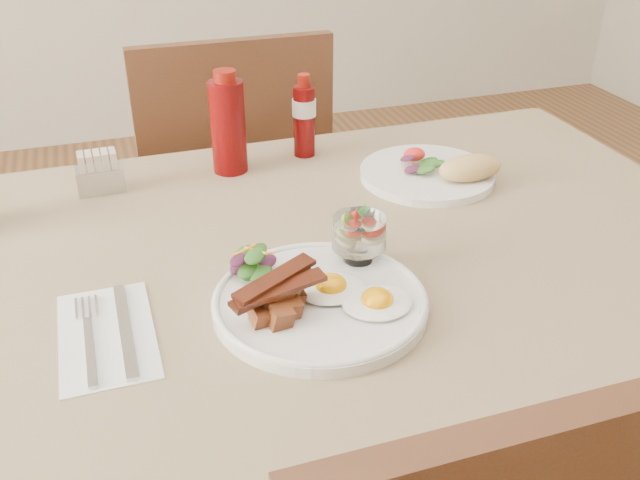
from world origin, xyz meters
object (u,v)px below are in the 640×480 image
fruit_cup (359,233)px  sugar_caddy (100,174)px  second_plate (437,171)px  hot_sauce_bottle (304,117)px  table (318,301)px  main_plate (320,303)px  ketchup_bottle (228,125)px  chair_far (232,198)px

fruit_cup → sugar_caddy: bearing=131.3°
second_plate → sugar_caddy: 0.58m
hot_sauce_bottle → table: bearing=-104.2°
main_plate → ketchup_bottle: ketchup_bottle is taller
chair_far → main_plate: 0.83m
table → chair_far: chair_far is taller
table → hot_sauce_bottle: size_ratio=8.49×
main_plate → fruit_cup: bearing=42.2°
chair_far → hot_sauce_bottle: size_ratio=5.93×
fruit_cup → hot_sauce_bottle: size_ratio=0.49×
second_plate → sugar_caddy: (-0.57, 0.14, 0.02)m
chair_far → second_plate: 0.62m
hot_sauce_bottle → sugar_caddy: (-0.38, -0.04, -0.04)m
main_plate → second_plate: (0.32, 0.31, 0.01)m
table → chair_far: bearing=90.0°
table → hot_sauce_bottle: (0.09, 0.35, 0.16)m
second_plate → hot_sauce_bottle: 0.27m
chair_far → sugar_caddy: size_ratio=11.72×
fruit_cup → hot_sauce_bottle: hot_sauce_bottle is taller
sugar_caddy → fruit_cup: bearing=-49.9°
fruit_cup → second_plate: size_ratio=0.32×
hot_sauce_bottle → sugar_caddy: bearing=-173.9°
fruit_cup → ketchup_bottle: bearing=104.4°
chair_far → second_plate: size_ratio=3.88×
fruit_cup → chair_far: bearing=93.1°
second_plate → ketchup_bottle: ketchup_bottle is taller
main_plate → fruit_cup: (0.08, 0.07, 0.05)m
main_plate → sugar_caddy: size_ratio=3.53×
fruit_cup → hot_sauce_bottle: 0.42m
main_plate → sugar_caddy: (-0.25, 0.45, 0.02)m
table → sugar_caddy: bearing=132.8°
second_plate → hot_sauce_bottle: hot_sauce_bottle is taller
table → second_plate: bearing=31.6°
table → main_plate: size_ratio=4.75×
fruit_cup → hot_sauce_bottle: (0.05, 0.41, 0.02)m
ketchup_bottle → hot_sauce_bottle: size_ratio=1.18×
ketchup_bottle → main_plate: bearing=-87.7°
second_plate → hot_sauce_bottle: size_ratio=1.53×
table → sugar_caddy: 0.44m
table → ketchup_bottle: bearing=100.4°
ketchup_bottle → hot_sauce_bottle: bearing=9.9°
chair_far → fruit_cup: (0.04, -0.73, 0.29)m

